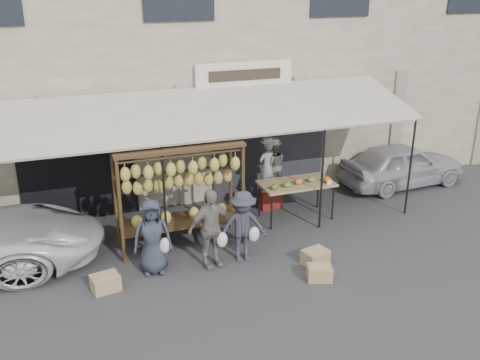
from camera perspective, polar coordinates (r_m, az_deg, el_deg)
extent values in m
plane|color=#2D2D30|center=(10.49, -0.96, -9.72)|extent=(90.00, 90.00, 0.00)
cube|color=beige|center=(15.42, -9.03, 13.88)|extent=(24.00, 6.00, 7.00)
cube|color=#232328|center=(13.66, 3.11, 3.51)|extent=(3.00, 0.10, 2.50)
cube|color=black|center=(12.69, -16.89, 1.21)|extent=(2.60, 0.10, 2.50)
cube|color=silver|center=(12.90, 0.46, 11.19)|extent=(2.40, 0.10, 0.60)
cube|color=beige|center=(11.55, -4.72, 7.14)|extent=(10.00, 2.34, 0.63)
cylinder|color=black|center=(10.73, -8.04, -2.28)|extent=(0.05, 0.05, 2.30)
cylinder|color=black|center=(11.85, 8.72, -0.03)|extent=(0.05, 0.05, 2.30)
cylinder|color=black|center=(13.05, 17.69, 1.19)|extent=(0.05, 0.05, 2.30)
cylinder|color=black|center=(10.52, -12.61, -3.40)|extent=(0.07, 0.07, 2.20)
cylinder|color=black|center=(11.04, 0.32, -1.67)|extent=(0.07, 0.07, 2.20)
cylinder|color=black|center=(11.25, -13.16, -1.79)|extent=(0.07, 0.07, 2.20)
cylinder|color=black|center=(11.74, -1.01, -0.25)|extent=(0.07, 0.07, 2.20)
cube|color=black|center=(10.69, -6.73, 3.70)|extent=(2.60, 0.90, 0.07)
cylinder|color=black|center=(10.40, -6.26, 2.53)|extent=(2.50, 0.05, 0.05)
cylinder|color=black|center=(11.05, -7.12, 3.61)|extent=(2.50, 0.05, 0.05)
cylinder|color=black|center=(10.87, -6.60, 0.93)|extent=(2.50, 0.05, 0.05)
cube|color=black|center=(11.29, -6.37, -4.32)|extent=(2.50, 0.80, 0.05)
ellipsoid|color=gold|center=(10.30, -12.15, 0.60)|extent=(0.20, 0.18, 0.30)
ellipsoid|color=gold|center=(10.47, -11.08, 0.94)|extent=(0.20, 0.18, 0.30)
ellipsoid|color=gold|center=(10.37, -9.74, 0.79)|extent=(0.20, 0.18, 0.30)
ellipsoid|color=gold|center=(10.54, -8.72, 1.26)|extent=(0.20, 0.18, 0.30)
ellipsoid|color=gold|center=(10.44, -7.37, 1.10)|extent=(0.20, 0.18, 0.30)
ellipsoid|color=gold|center=(10.63, -6.39, 1.44)|extent=(0.20, 0.18, 0.30)
ellipsoid|color=gold|center=(10.54, -5.04, 1.32)|extent=(0.20, 0.18, 0.30)
ellipsoid|color=gold|center=(10.72, -4.11, 1.84)|extent=(0.20, 0.18, 0.30)
ellipsoid|color=gold|center=(10.64, -2.75, 1.63)|extent=(0.20, 0.18, 0.30)
ellipsoid|color=gold|center=(10.83, -1.87, 2.15)|extent=(0.20, 0.18, 0.30)
ellipsoid|color=gold|center=(10.78, -0.51, 1.78)|extent=(0.20, 0.18, 0.30)
ellipsoid|color=gold|center=(10.77, -12.00, -0.74)|extent=(0.20, 0.18, 0.30)
ellipsoid|color=gold|center=(10.82, -10.88, -0.84)|extent=(0.20, 0.18, 0.30)
ellipsoid|color=gold|center=(10.84, -9.80, -0.57)|extent=(0.20, 0.18, 0.30)
ellipsoid|color=gold|center=(10.88, -8.70, -0.60)|extent=(0.20, 0.18, 0.30)
ellipsoid|color=gold|center=(10.90, -7.63, -0.27)|extent=(0.20, 0.18, 0.30)
ellipsoid|color=gold|center=(10.94, -6.56, -0.10)|extent=(0.20, 0.18, 0.30)
ellipsoid|color=gold|center=(10.98, -5.50, 0.07)|extent=(0.20, 0.18, 0.30)
ellipsoid|color=gold|center=(11.04, -4.44, 0.12)|extent=(0.20, 0.18, 0.30)
ellipsoid|color=gold|center=(11.10, -3.39, 0.05)|extent=(0.20, 0.18, 0.30)
ellipsoid|color=gold|center=(11.15, -2.35, 0.24)|extent=(0.20, 0.18, 0.30)
ellipsoid|color=gold|center=(11.21, -1.33, 0.48)|extent=(0.20, 0.18, 0.30)
cube|color=tan|center=(12.35, 6.05, -0.37)|extent=(1.70, 0.90, 0.05)
cylinder|color=black|center=(11.92, 3.38, -3.45)|extent=(0.04, 0.04, 0.85)
cylinder|color=black|center=(12.56, 9.88, -2.43)|extent=(0.04, 0.04, 0.85)
cylinder|color=black|center=(12.55, 2.07, -2.13)|extent=(0.04, 0.04, 0.85)
cylinder|color=black|center=(13.15, 8.33, -1.22)|extent=(0.04, 0.04, 0.85)
ellipsoid|color=#477226|center=(11.85, 3.70, -0.74)|extent=(0.18, 0.14, 0.14)
ellipsoid|color=#598C33|center=(12.01, 5.05, -0.48)|extent=(0.18, 0.14, 0.14)
ellipsoid|color=orange|center=(12.21, 6.28, -0.17)|extent=(0.18, 0.14, 0.14)
ellipsoid|color=#598C33|center=(12.37, 7.62, 0.06)|extent=(0.18, 0.14, 0.14)
ellipsoid|color=#B25919|center=(12.43, 9.27, 0.07)|extent=(0.18, 0.14, 0.14)
imported|color=#979797|center=(12.74, 2.91, 1.44)|extent=(0.54, 0.44, 1.29)
imported|color=#66615E|center=(12.87, 3.63, 1.60)|extent=(0.65, 0.55, 1.17)
imported|color=#2C3040|center=(10.26, -9.33, -5.99)|extent=(0.79, 0.57, 1.50)
imported|color=gray|center=(10.32, -3.20, -5.20)|extent=(1.01, 0.59, 1.61)
imported|color=#30323B|center=(10.55, 0.30, -4.96)|extent=(1.00, 0.63, 1.47)
cube|color=maroon|center=(13.06, 2.84, -2.14)|extent=(0.35, 0.35, 0.45)
cube|color=maroon|center=(13.17, 3.55, -1.82)|extent=(0.37, 0.37, 0.50)
cube|color=tan|center=(10.28, 8.47, -9.77)|extent=(0.54, 0.47, 0.27)
cube|color=tan|center=(10.78, 8.04, -8.13)|extent=(0.56, 0.48, 0.29)
cube|color=tan|center=(10.16, -14.16, -10.58)|extent=(0.55, 0.46, 0.29)
imported|color=#ABABB0|center=(15.02, 16.91, 1.58)|extent=(3.52, 1.57, 1.17)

